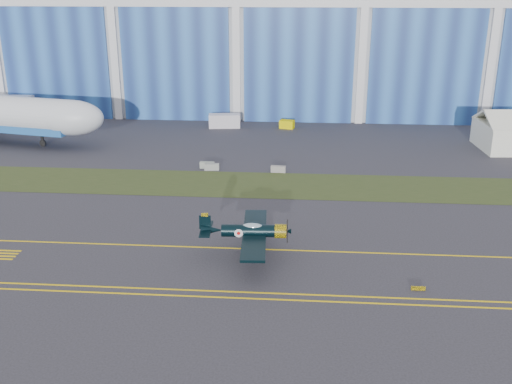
{
  "coord_description": "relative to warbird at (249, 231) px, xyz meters",
  "views": [
    {
      "loc": [
        11.72,
        -57.79,
        25.16
      ],
      "look_at": [
        7.09,
        2.29,
        3.28
      ],
      "focal_mm": 42.0,
      "sensor_mm": 36.0,
      "label": 1
    }
  ],
  "objects": [
    {
      "name": "barrier_a",
      "position": [
        -8.18,
        27.15,
        -2.23
      ],
      "size": [
        2.02,
        0.68,
        0.9
      ],
      "primitive_type": "cube",
      "rotation": [
        0.0,
        0.0,
        -0.04
      ],
      "color": "gray",
      "rests_on": "ground"
    },
    {
      "name": "grass_median",
      "position": [
        -7.09,
        20.71,
        -2.66
      ],
      "size": [
        260.0,
        10.0,
        0.02
      ],
      "primitive_type": "cube",
      "color": "#475128",
      "rests_on": "ground"
    },
    {
      "name": "taxiway_centreline",
      "position": [
        -7.09,
        1.71,
        -2.67
      ],
      "size": [
        200.0,
        0.2,
        0.02
      ],
      "primitive_type": "cube",
      "color": "yellow",
      "rests_on": "ground"
    },
    {
      "name": "edge_line_near",
      "position": [
        -7.09,
        -7.79,
        -2.67
      ],
      "size": [
        80.0,
        0.2,
        0.02
      ],
      "primitive_type": "cube",
      "color": "yellow",
      "rests_on": "ground"
    },
    {
      "name": "ground",
      "position": [
        -7.09,
        6.71,
        -2.68
      ],
      "size": [
        260.0,
        260.0,
        0.0
      ],
      "primitive_type": "plane",
      "color": "#34343B",
      "rests_on": "ground"
    },
    {
      "name": "tug",
      "position": [
        2.17,
        51.03,
        -1.97
      ],
      "size": [
        2.73,
        2.06,
        1.42
      ],
      "primitive_type": "cube",
      "rotation": [
        0.0,
        0.0,
        -0.24
      ],
      "color": "#EEDD00",
      "rests_on": "ground"
    },
    {
      "name": "edge_line_far",
      "position": [
        -7.09,
        -6.79,
        -2.67
      ],
      "size": [
        80.0,
        0.2,
        0.02
      ],
      "primitive_type": "cube",
      "color": "yellow",
      "rests_on": "ground"
    },
    {
      "name": "hangar",
      "position": [
        -7.09,
        78.5,
        12.28
      ],
      "size": [
        220.0,
        45.7,
        30.0
      ],
      "color": "silver",
      "rests_on": "ground"
    },
    {
      "name": "warbird",
      "position": [
        0.0,
        0.0,
        0.0
      ],
      "size": [
        10.15,
        12.03,
        3.43
      ],
      "rotation": [
        0.0,
        0.0,
        0.05
      ],
      "color": "black",
      "rests_on": "ground"
    },
    {
      "name": "guard_board_right",
      "position": [
        14.91,
        -5.29,
        -2.51
      ],
      "size": [
        1.2,
        0.15,
        0.35
      ],
      "primitive_type": "cube",
      "color": "yellow",
      "rests_on": "ground"
    },
    {
      "name": "barrier_b",
      "position": [
        -7.42,
        26.36,
        -2.23
      ],
      "size": [
        2.05,
        0.79,
        0.9
      ],
      "primitive_type": "cube",
      "rotation": [
        0.0,
        0.0,
        0.09
      ],
      "color": "gray",
      "rests_on": "ground"
    },
    {
      "name": "barrier_c",
      "position": [
        1.72,
        26.06,
        -2.23
      ],
      "size": [
        2.05,
        0.82,
        0.9
      ],
      "primitive_type": "cube",
      "rotation": [
        0.0,
        0.0,
        -0.11
      ],
      "color": "gray",
      "rests_on": "ground"
    },
    {
      "name": "shipping_container",
      "position": [
        -8.77,
        50.8,
        -1.51
      ],
      "size": [
        5.65,
        2.85,
        2.35
      ],
      "primitive_type": "cube",
      "rotation": [
        0.0,
        0.0,
        0.13
      ],
      "color": "silver",
      "rests_on": "ground"
    }
  ]
}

